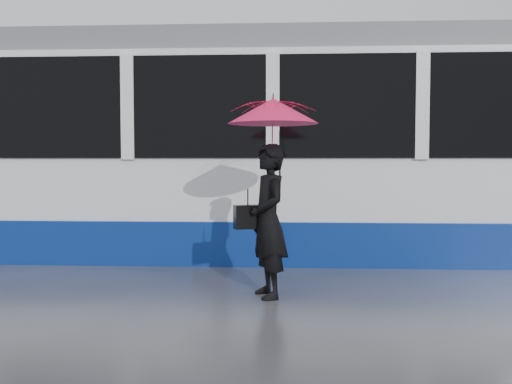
{
  "coord_description": "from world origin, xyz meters",
  "views": [
    {
      "loc": [
        1.2,
        -6.5,
        1.44
      ],
      "look_at": [
        0.83,
        0.01,
        1.1
      ],
      "focal_mm": 40.0,
      "sensor_mm": 36.0,
      "label": 1
    }
  ],
  "objects": [
    {
      "name": "woman",
      "position": [
        0.99,
        -0.47,
        0.82
      ],
      "size": [
        0.58,
        0.7,
        1.64
      ],
      "primitive_type": "imported",
      "rotation": [
        0.0,
        0.0,
        -1.2
      ],
      "color": "black",
      "rests_on": "ground"
    },
    {
      "name": "tram",
      "position": [
        -0.52,
        2.5,
        1.64
      ],
      "size": [
        26.0,
        2.56,
        3.35
      ],
      "color": "white",
      "rests_on": "ground"
    },
    {
      "name": "ground",
      "position": [
        0.0,
        0.0,
        0.0
      ],
      "size": [
        90.0,
        90.0,
        0.0
      ],
      "primitive_type": "plane",
      "color": "#2F2F34",
      "rests_on": "ground"
    },
    {
      "name": "rails",
      "position": [
        0.0,
        2.5,
        0.01
      ],
      "size": [
        34.0,
        1.51,
        0.02
      ],
      "color": "#3F3D38",
      "rests_on": "ground"
    },
    {
      "name": "umbrella",
      "position": [
        1.04,
        -0.47,
        1.79
      ],
      "size": [
        1.24,
        1.24,
        1.11
      ],
      "rotation": [
        0.0,
        0.0,
        0.37
      ],
      "color": "#F8147B",
      "rests_on": "ground"
    },
    {
      "name": "handbag",
      "position": [
        0.77,
        -0.45,
        0.86
      ],
      "size": [
        0.32,
        0.22,
        0.43
      ],
      "rotation": [
        0.0,
        0.0,
        0.37
      ],
      "color": "black",
      "rests_on": "ground"
    }
  ]
}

